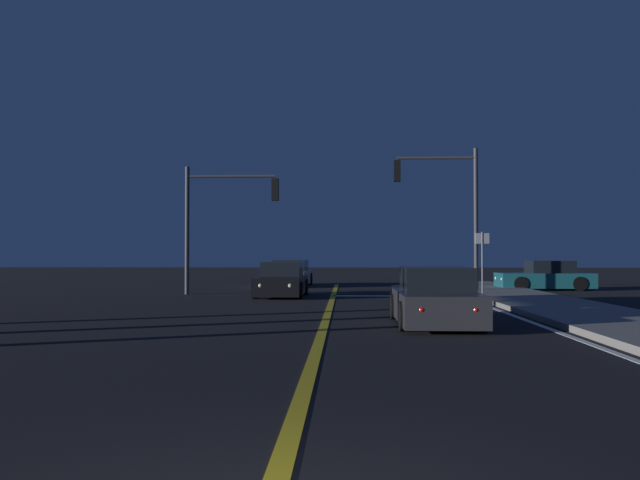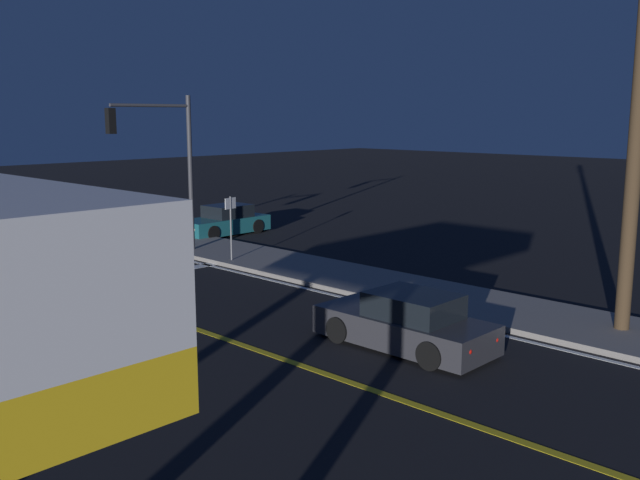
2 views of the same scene
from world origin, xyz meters
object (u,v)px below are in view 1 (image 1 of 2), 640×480
Objects in this scene: street_sign_corner at (482,253)px; traffic_signal_far_left at (222,209)px; car_distant_tail_teal at (546,277)px; car_following_oncoming_silver at (290,275)px; car_mid_block_charcoal at (435,300)px; traffic_signal_near_right at (447,197)px; car_lead_oncoming_black at (282,281)px.

traffic_signal_far_left is at bearing 172.22° from street_sign_corner.
street_sign_corner is at bearing 142.48° from car_distant_tail_teal.
traffic_signal_far_left reaches higher than car_following_oncoming_silver.
car_mid_block_charcoal is at bearing -106.94° from street_sign_corner.
traffic_signal_near_right reaches higher than car_distant_tail_teal.
traffic_signal_far_left reaches higher than car_mid_block_charcoal.
car_following_oncoming_silver is 0.76× the size of traffic_signal_near_right.
traffic_signal_near_right reaches higher than car_lead_oncoming_black.
car_following_oncoming_silver and car_distant_tail_teal have the same top height.
car_following_oncoming_silver is at bearing 104.29° from car_mid_block_charcoal.
traffic_signal_near_right is at bearing 107.85° from street_sign_corner.
car_mid_block_charcoal is 10.83m from street_sign_corner.
car_lead_oncoming_black is 4.09m from traffic_signal_far_left.
car_distant_tail_teal is at bearing 53.64° from street_sign_corner.
traffic_signal_near_right reaches higher than car_mid_block_charcoal.
car_following_oncoming_silver is 1.87× the size of street_sign_corner.
car_mid_block_charcoal is at bearing 154.52° from car_distant_tail_teal.
car_following_oncoming_silver is 8.23m from traffic_signal_far_left.
car_distant_tail_teal is 1.72× the size of street_sign_corner.
car_following_oncoming_silver is 11.98m from street_sign_corner.
car_distant_tail_teal is at bearing -152.24° from traffic_signal_near_right.
car_following_oncoming_silver is (-0.39, 8.68, 0.00)m from car_lead_oncoming_black.
street_sign_corner is (8.07, -8.79, 1.09)m from car_following_oncoming_silver.
street_sign_corner reaches higher than car_mid_block_charcoal.
car_distant_tail_teal is (12.00, -3.44, -0.00)m from car_following_oncoming_silver.
car_distant_tail_teal is at bearing 65.49° from car_mid_block_charcoal.
car_following_oncoming_silver is at bearing -86.19° from car_lead_oncoming_black.
traffic_signal_far_left is (-7.11, 11.70, 2.91)m from car_mid_block_charcoal.
car_following_oncoming_silver is 0.89× the size of traffic_signal_far_left.
traffic_signal_near_right is at bearing 142.80° from car_following_oncoming_silver.
car_mid_block_charcoal and car_distant_tail_teal have the same top height.
car_following_oncoming_silver is 1.09× the size of car_distant_tail_teal.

